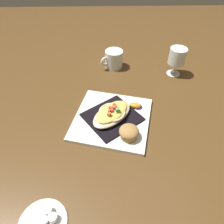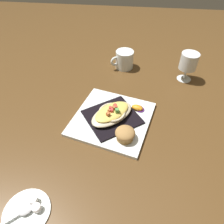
{
  "view_description": "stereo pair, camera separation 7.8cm",
  "coord_description": "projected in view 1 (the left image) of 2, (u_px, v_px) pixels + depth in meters",
  "views": [
    {
      "loc": [
        0.01,
        0.55,
        0.59
      ],
      "look_at": [
        0.0,
        0.0,
        0.04
      ],
      "focal_mm": 33.39,
      "sensor_mm": 36.0,
      "label": 1
    },
    {
      "loc": [
        -0.06,
        0.55,
        0.59
      ],
      "look_at": [
        0.0,
        0.0,
        0.04
      ],
      "focal_mm": 33.39,
      "sensor_mm": 36.0,
      "label": 2
    }
  ],
  "objects": [
    {
      "name": "spoon",
      "position": [
        40.0,
        223.0,
        0.53
      ],
      "size": [
        0.09,
        0.08,
        0.01
      ],
      "color": "silver",
      "rests_on": "creamer_saucer"
    },
    {
      "name": "folded_napkin",
      "position": [
        112.0,
        117.0,
        0.79
      ],
      "size": [
        0.25,
        0.25,
        0.01
      ],
      "primitive_type": "cube",
      "rotation": [
        0.0,
        0.0,
        0.63
      ],
      "color": "black",
      "rests_on": "square_plate"
    },
    {
      "name": "square_plate",
      "position": [
        112.0,
        119.0,
        0.8
      ],
      "size": [
        0.34,
        0.34,
        0.01
      ],
      "primitive_type": "cube",
      "rotation": [
        0.0,
        0.0,
        -0.25
      ],
      "color": "white",
      "rests_on": "ground_plane"
    },
    {
      "name": "muffin",
      "position": [
        129.0,
        132.0,
        0.71
      ],
      "size": [
        0.07,
        0.07,
        0.05
      ],
      "color": "#9F743C",
      "rests_on": "square_plate"
    },
    {
      "name": "gratin_dish",
      "position": [
        112.0,
        113.0,
        0.78
      ],
      "size": [
        0.19,
        0.2,
        0.05
      ],
      "color": "beige",
      "rests_on": "folded_napkin"
    },
    {
      "name": "stemmed_glass",
      "position": [
        177.0,
        57.0,
        0.97
      ],
      "size": [
        0.08,
        0.08,
        0.13
      ],
      "color": "white",
      "rests_on": "ground_plane"
    },
    {
      "name": "coffee_mug",
      "position": [
        114.0,
        60.0,
        1.05
      ],
      "size": [
        0.11,
        0.09,
        0.09
      ],
      "color": "white",
      "rests_on": "ground_plane"
    },
    {
      "name": "creamer_cup_0",
      "position": [
        53.0,
        218.0,
        0.54
      ],
      "size": [
        0.02,
        0.02,
        0.02
      ],
      "primitive_type": "cylinder",
      "color": "white",
      "rests_on": "creamer_saucer"
    },
    {
      "name": "orange_garnish",
      "position": [
        136.0,
        106.0,
        0.83
      ],
      "size": [
        0.06,
        0.06,
        0.02
      ],
      "color": "#4E2269",
      "rests_on": "square_plate"
    },
    {
      "name": "creamer_saucer",
      "position": [
        43.0,
        223.0,
        0.54
      ],
      "size": [
        0.13,
        0.13,
        0.01
      ],
      "primitive_type": "cylinder",
      "color": "white",
      "rests_on": "ground_plane"
    },
    {
      "name": "creamer_cup_1",
      "position": [
        48.0,
        210.0,
        0.55
      ],
      "size": [
        0.02,
        0.02,
        0.02
      ],
      "primitive_type": "cylinder",
      "color": "white",
      "rests_on": "creamer_saucer"
    },
    {
      "name": "ground_plane",
      "position": [
        112.0,
        120.0,
        0.81
      ],
      "size": [
        2.6,
        2.6,
        0.0
      ],
      "primitive_type": "plane",
      "color": "#54381C"
    }
  ]
}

